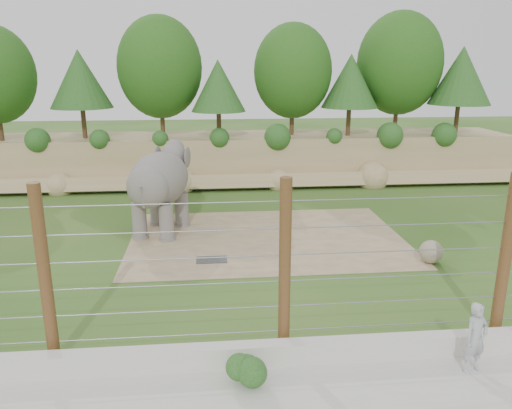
{
  "coord_description": "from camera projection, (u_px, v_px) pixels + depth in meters",
  "views": [
    {
      "loc": [
        -1.57,
        -14.36,
        6.23
      ],
      "look_at": [
        0.0,
        2.0,
        1.6
      ],
      "focal_mm": 35.0,
      "sensor_mm": 36.0,
      "label": 1
    }
  ],
  "objects": [
    {
      "name": "drain_grate",
      "position": [
        212.0,
        260.0,
        16.38
      ],
      "size": [
        1.0,
        0.6,
        0.03
      ],
      "primitive_type": "cube",
      "color": "#262628",
      "rests_on": "dirt_patch"
    },
    {
      "name": "stone_ball",
      "position": [
        431.0,
        252.0,
        16.08
      ],
      "size": [
        0.75,
        0.75,
        0.75
      ],
      "primitive_type": "sphere",
      "color": "gray",
      "rests_on": "dirt_patch"
    },
    {
      "name": "ground",
      "position": [
        262.0,
        271.0,
        15.59
      ],
      "size": [
        90.0,
        90.0,
        0.0
      ],
      "primitive_type": "plane",
      "color": "#2A5719",
      "rests_on": "ground"
    },
    {
      "name": "zookeeper",
      "position": [
        476.0,
        338.0,
        10.29
      ],
      "size": [
        0.64,
        0.51,
        1.54
      ],
      "primitive_type": "imported",
      "rotation": [
        0.0,
        0.0,
        0.29
      ],
      "color": "#A9ADB3",
      "rests_on": "walkway"
    },
    {
      "name": "elephant",
      "position": [
        160.0,
        191.0,
        18.78
      ],
      "size": [
        2.75,
        4.32,
        3.24
      ],
      "primitive_type": null,
      "rotation": [
        0.0,
        0.0,
        -0.28
      ],
      "color": "slate",
      "rests_on": "ground"
    },
    {
      "name": "barrier_fence",
      "position": [
        285.0,
        268.0,
        10.73
      ],
      "size": [
        20.26,
        0.26,
        4.0
      ],
      "color": "#502E15",
      "rests_on": "ground"
    },
    {
      "name": "retaining_wall",
      "position": [
        287.0,
        352.0,
        10.73
      ],
      "size": [
        26.0,
        0.35,
        0.5
      ],
      "primitive_type": "cube",
      "color": "beige",
      "rests_on": "ground"
    },
    {
      "name": "dirt_patch",
      "position": [
        267.0,
        238.0,
        18.5
      ],
      "size": [
        10.0,
        7.0,
        0.02
      ],
      "primitive_type": "cube",
      "color": "#8C7358",
      "rests_on": "ground"
    },
    {
      "name": "walkway_shrub",
      "position": [
        243.0,
        374.0,
        9.85
      ],
      "size": [
        0.63,
        0.63,
        0.63
      ],
      "primitive_type": "sphere",
      "color": "#1D4F1D",
      "rests_on": "walkway"
    },
    {
      "name": "back_embankment",
      "position": [
        248.0,
        108.0,
        26.71
      ],
      "size": [
        30.0,
        5.52,
        8.77
      ],
      "color": "#9C8859",
      "rests_on": "ground"
    }
  ]
}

